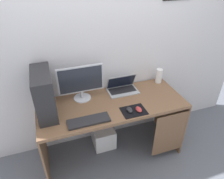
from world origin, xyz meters
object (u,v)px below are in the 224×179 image
at_px(speaker, 159,76).
at_px(pc_tower, 44,94).
at_px(keyboard, 89,121).
at_px(monitor, 81,82).
at_px(mouse_left, 129,110).
at_px(laptop, 122,88).
at_px(mouse_right, 139,109).
at_px(subwoofer, 103,137).

bearing_deg(speaker, pc_tower, -172.91).
relative_size(pc_tower, keyboard, 1.13).
relative_size(pc_tower, monitor, 0.95).
bearing_deg(mouse_left, laptop, 79.57).
bearing_deg(pc_tower, monitor, 17.14).
xyz_separation_m(pc_tower, mouse_right, (0.91, -0.29, -0.21)).
xyz_separation_m(monitor, mouse_left, (0.42, -0.39, -0.20)).
xyz_separation_m(monitor, mouse_right, (0.51, -0.41, -0.20)).
relative_size(mouse_right, subwoofer, 0.35).
relative_size(speaker, mouse_right, 1.92).
xyz_separation_m(pc_tower, mouse_left, (0.81, -0.27, -0.21)).
bearing_deg(mouse_left, monitor, 137.11).
distance_m(pc_tower, subwoofer, 1.07).
bearing_deg(monitor, keyboard, -93.34).
distance_m(speaker, mouse_left, 0.74).
bearing_deg(mouse_left, speaker, 36.80).
relative_size(keyboard, subwoofer, 1.54).
xyz_separation_m(monitor, subwoofer, (0.22, -0.05, -0.85)).
xyz_separation_m(monitor, speaker, (1.01, 0.05, -0.12)).
height_order(monitor, mouse_left, monitor).
bearing_deg(keyboard, mouse_left, 2.58).
bearing_deg(monitor, mouse_right, -38.87).
bearing_deg(laptop, monitor, -178.57).
distance_m(speaker, subwoofer, 1.08).
bearing_deg(subwoofer, pc_tower, -173.34).
height_order(pc_tower, speaker, pc_tower).
distance_m(mouse_right, subwoofer, 0.81).
relative_size(speaker, subwoofer, 0.68).
relative_size(laptop, subwoofer, 1.32).
height_order(keyboard, mouse_left, mouse_left).
relative_size(laptop, mouse_left, 3.74).
bearing_deg(keyboard, mouse_right, -0.53).
distance_m(pc_tower, monitor, 0.41).
distance_m(mouse_left, subwoofer, 0.77).
distance_m(keyboard, subwoofer, 0.78).
bearing_deg(keyboard, monitor, 86.66).
height_order(keyboard, mouse_right, mouse_right).
xyz_separation_m(mouse_right, subwoofer, (-0.29, 0.36, -0.66)).
height_order(pc_tower, laptop, pc_tower).
distance_m(pc_tower, speaker, 1.42).
xyz_separation_m(pc_tower, keyboard, (0.37, -0.29, -0.22)).
relative_size(laptop, speaker, 1.94).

